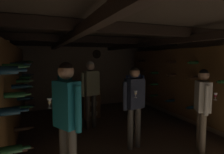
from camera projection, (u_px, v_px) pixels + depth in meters
name	position (u px, v px, depth m)	size (l,w,h in m)	color
ground_plane	(117.00, 140.00, 4.15)	(8.40, 8.40, 0.00)	#7A6651
room_shell	(113.00, 75.00, 4.26)	(4.72, 6.52, 2.41)	tan
wine_crate_stack	(91.00, 103.00, 5.72)	(0.52, 0.35, 0.90)	brown
display_bottle	(88.00, 84.00, 5.64)	(0.08, 0.08, 0.35)	#0F2838
person_host_center	(134.00, 99.00, 3.69)	(0.53, 0.37, 1.64)	#4C473D
person_guest_far_right	(135.00, 87.00, 5.61)	(0.50, 0.34, 1.55)	#2D2D33
person_guest_far_left	(65.00, 93.00, 4.33)	(0.35, 0.49, 1.65)	brown
person_guest_rear_center	(91.00, 88.00, 4.77)	(0.52, 0.30, 1.72)	#4C473D
person_guest_near_right	(202.00, 103.00, 3.56)	(0.37, 0.47, 1.59)	brown
person_guest_near_left	(67.00, 113.00, 2.51)	(0.43, 0.48, 1.75)	#4C473D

